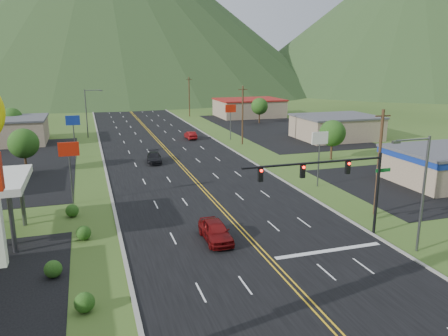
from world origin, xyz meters
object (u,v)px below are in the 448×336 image
object	(u,v)px
car_red_far	(191,135)
streetlight_west	(88,110)
car_dark_mid	(154,158)
traffic_signal	(336,177)
streetlight_east	(420,187)
car_red_near	(216,231)

from	to	relation	value
car_red_far	streetlight_west	bearing A→B (deg)	-23.92
streetlight_west	car_red_far	size ratio (longest dim) A/B	2.11
car_dark_mid	streetlight_west	bearing A→B (deg)	115.20
traffic_signal	streetlight_east	world-z (taller)	streetlight_east
traffic_signal	car_red_near	xyz separation A→B (m)	(-9.27, 2.50, -4.49)
streetlight_east	car_red_far	bearing A→B (deg)	95.54
traffic_signal	streetlight_east	xyz separation A→B (m)	(4.70, -4.00, -0.15)
streetlight_west	car_dark_mid	size ratio (longest dim) A/B	1.84
streetlight_east	car_red_near	size ratio (longest dim) A/B	1.82
streetlight_east	streetlight_west	bearing A→B (deg)	110.86
car_red_near	car_dark_mid	bearing A→B (deg)	90.88
car_red_near	traffic_signal	bearing A→B (deg)	-15.21
traffic_signal	streetlight_west	bearing A→B (deg)	107.97
streetlight_west	car_dark_mid	bearing A→B (deg)	-70.98
car_red_far	streetlight_east	bearing A→B (deg)	94.33
streetlight_west	car_red_far	bearing A→B (deg)	-22.71
streetlight_west	car_red_near	bearing A→B (deg)	-80.57
traffic_signal	car_red_near	size ratio (longest dim) A/B	2.65
streetlight_west	car_dark_mid	distance (m)	26.15
traffic_signal	car_dark_mid	bearing A→B (deg)	107.15
streetlight_east	car_red_far	size ratio (longest dim) A/B	2.11
traffic_signal	car_red_far	xyz separation A→B (m)	(-0.40, 48.57, -4.63)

